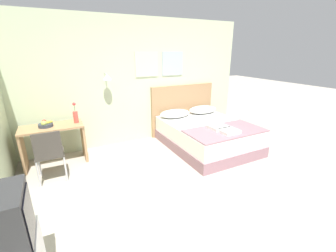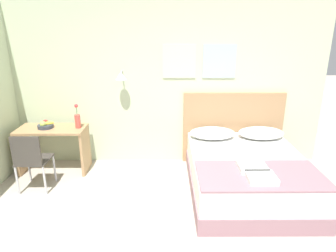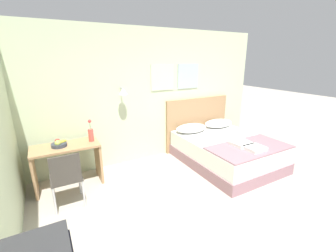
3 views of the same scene
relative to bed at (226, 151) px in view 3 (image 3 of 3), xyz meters
name	(u,v)px [view 3 (image 3 of 3)]	position (x,y,z in m)	size (l,w,h in m)	color
ground_plane	(239,237)	(-1.26, -1.60, -0.27)	(24.00, 24.00, 0.00)	#B2A899
wall_back	(147,96)	(-1.25, 1.07, 1.06)	(5.41, 0.31, 2.65)	beige
bed	(226,151)	(0.00, 0.00, 0.00)	(1.54, 1.96, 0.54)	gray
headboard	(197,123)	(0.00, 1.01, 0.34)	(1.66, 0.06, 1.20)	#A87F56
pillow_left	(191,128)	(-0.39, 0.70, 0.35)	(0.71, 0.45, 0.17)	white
pillow_right	(218,123)	(0.39, 0.70, 0.35)	(0.71, 0.45, 0.17)	white
throw_blanket	(250,147)	(0.00, -0.57, 0.28)	(1.50, 0.78, 0.02)	gray
folded_towel_near_foot	(241,143)	(-0.06, -0.43, 0.33)	(0.34, 0.33, 0.06)	white
folded_towel_mid_bed	(255,148)	(-0.03, -0.70, 0.33)	(0.32, 0.29, 0.06)	white
desk	(67,158)	(-2.90, 0.66, 0.23)	(1.03, 0.52, 0.72)	#A87F56
desk_chair	(66,176)	(-2.98, 0.02, 0.24)	(0.42, 0.42, 0.85)	#3D3833
fruit_bowl	(59,144)	(-2.98, 0.66, 0.50)	(0.25, 0.24, 0.12)	#333842
flower_vase	(91,134)	(-2.48, 0.67, 0.59)	(0.09, 0.09, 0.38)	#D14C42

